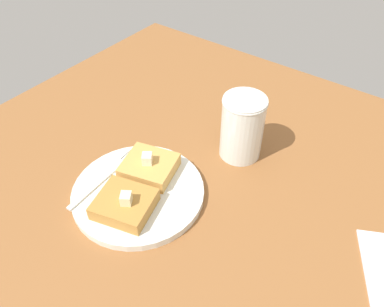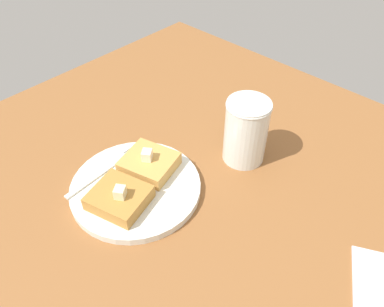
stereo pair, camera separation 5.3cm
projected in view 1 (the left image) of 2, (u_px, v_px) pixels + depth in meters
The scene contains 8 objects.
table_surface at pixel (193, 234), 57.46cm from camera, with size 103.97×103.97×2.79cm, color brown.
plate at pixel (139, 192), 60.85cm from camera, with size 21.39×21.39×1.30cm.
toast_slice_left at pixel (125, 204), 56.76cm from camera, with size 7.63×8.35×2.34cm, color #B27B36.
toast_slice_middle at pixel (149, 167), 62.58cm from camera, with size 7.63×8.35×2.34cm, color tan.
butter_pat_primary at pixel (126, 199), 54.90cm from camera, with size 1.75×1.58×1.75cm, color beige.
butter_pat_secondary at pixel (147, 159), 61.07cm from camera, with size 1.75×1.58×1.75cm, color #F8E9C8.
fork at pixel (109, 174), 62.76cm from camera, with size 16.05×2.41×0.36cm.
syrup_jar at pixel (242, 129), 65.02cm from camera, with size 7.64×7.64×11.83cm.
Camera 1 is at (-27.13, -19.71, 49.65)cm, focal length 35.00 mm.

